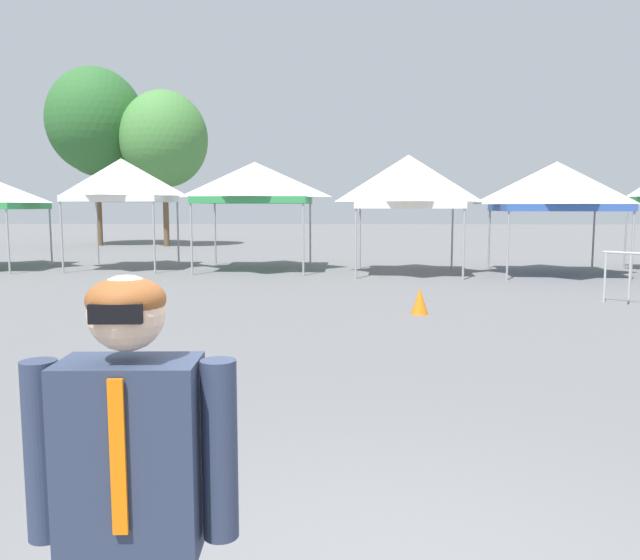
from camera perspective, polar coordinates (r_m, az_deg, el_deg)
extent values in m
cylinder|color=#9E9EA3|center=(20.72, -26.39, 3.39)|extent=(0.06, 0.06, 2.11)
cylinder|color=#9E9EA3|center=(23.59, -23.19, 3.86)|extent=(0.06, 0.06, 2.11)
cylinder|color=#9E9EA3|center=(20.36, -22.35, 3.86)|extent=(0.06, 0.06, 2.33)
cylinder|color=#9E9EA3|center=(19.39, -14.79, 4.02)|extent=(0.06, 0.06, 2.33)
cylinder|color=#9E9EA3|center=(22.93, -19.51, 4.23)|extent=(0.06, 0.06, 2.33)
cylinder|color=#9E9EA3|center=(22.07, -12.73, 4.37)|extent=(0.06, 0.06, 2.33)
pyramid|color=white|center=(21.14, -17.51, 8.87)|extent=(2.93, 2.93, 1.16)
cube|color=white|center=(21.13, -17.45, 7.03)|extent=(2.91, 2.91, 0.20)
cylinder|color=#9E9EA3|center=(18.65, -11.57, 3.94)|extent=(0.06, 0.06, 2.28)
cylinder|color=#9E9EA3|center=(18.13, -1.52, 3.99)|extent=(0.06, 0.06, 2.28)
cylinder|color=#9E9EA3|center=(21.82, -9.47, 4.35)|extent=(0.06, 0.06, 2.28)
cylinder|color=#9E9EA3|center=(21.37, -0.88, 4.40)|extent=(0.06, 0.06, 2.28)
pyramid|color=white|center=(19.92, -5.92, 9.03)|extent=(3.48, 3.48, 1.08)
cube|color=green|center=(19.91, -5.90, 7.20)|extent=(3.44, 3.44, 0.20)
cylinder|color=#9E9EA3|center=(17.35, 3.26, 3.61)|extent=(0.06, 0.06, 2.13)
cylinder|color=#9E9EA3|center=(17.47, 12.88, 3.48)|extent=(0.06, 0.06, 2.13)
cylinder|color=#9E9EA3|center=(20.26, 3.63, 4.04)|extent=(0.06, 0.06, 2.13)
cylinder|color=#9E9EA3|center=(20.36, 11.88, 3.93)|extent=(0.06, 0.06, 2.13)
pyramid|color=white|center=(18.80, 8.00, 9.10)|extent=(3.27, 3.27, 1.35)
cube|color=white|center=(18.78, 7.96, 6.74)|extent=(3.24, 3.24, 0.20)
cylinder|color=#9E9EA3|center=(17.69, 16.64, 3.29)|extent=(0.06, 0.06, 2.06)
cylinder|color=#9E9EA3|center=(18.54, 26.44, 3.01)|extent=(0.06, 0.06, 2.06)
cylinder|color=#9E9EA3|center=(20.85, 15.06, 3.80)|extent=(0.06, 0.06, 2.06)
cylinder|color=#9E9EA3|center=(21.58, 23.51, 3.57)|extent=(0.06, 0.06, 2.06)
pyramid|color=white|center=(19.59, 20.61, 8.23)|extent=(3.62, 3.62, 1.21)
cube|color=#3359B2|center=(19.58, 20.53, 6.16)|extent=(3.59, 3.59, 0.20)
cylinder|color=#9E9EA3|center=(22.84, 25.94, 3.88)|extent=(0.06, 0.06, 2.29)
cube|color=#2D3851|center=(2.08, -16.67, -15.03)|extent=(0.43, 0.26, 0.60)
cylinder|color=#2D3851|center=(2.16, -23.79, -13.93)|extent=(0.11, 0.11, 0.56)
cylinder|color=#2D3851|center=(2.02, -9.06, -14.90)|extent=(0.11, 0.11, 0.56)
sphere|color=beige|center=(1.97, -17.10, -2.87)|extent=(0.23, 0.23, 0.23)
ellipsoid|color=brown|center=(1.96, -17.15, -1.71)|extent=(0.23, 0.23, 0.14)
cube|color=black|center=(1.86, -18.03, -2.95)|extent=(0.15, 0.03, 0.06)
cube|color=orange|center=(1.95, -17.82, -15.05)|extent=(0.04, 0.01, 0.46)
cylinder|color=brown|center=(35.38, -19.40, 6.39)|extent=(0.28, 0.28, 4.11)
ellipsoid|color=#2D662D|center=(35.56, -19.62, 12.00)|extent=(3.55, 3.55, 3.91)
cylinder|color=brown|center=(32.66, -13.77, 6.13)|extent=(0.28, 0.28, 3.59)
ellipsoid|color=#47843D|center=(32.83, -13.94, 12.28)|extent=(4.31, 4.31, 4.74)
cylinder|color=brown|center=(34.26, -19.39, 6.60)|extent=(0.28, 0.28, 4.36)
ellipsoid|color=#2D662D|center=(34.53, -19.66, 13.41)|extent=(4.80, 4.80, 5.28)
cylinder|color=#B7BABF|center=(14.32, 24.37, 0.22)|extent=(0.04, 0.04, 1.05)
cylinder|color=#B7BABF|center=(14.20, 26.21, 0.29)|extent=(0.04, 0.04, 0.92)
cone|color=orange|center=(11.79, 9.01, -1.90)|extent=(0.32, 0.32, 0.49)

